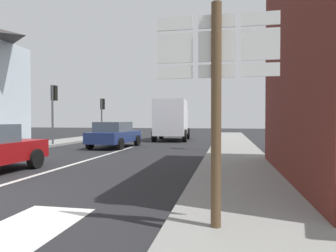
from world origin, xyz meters
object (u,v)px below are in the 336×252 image
at_px(traffic_light_near_left, 54,101).
at_px(sedan_far, 115,134).
at_px(traffic_light_near_right, 216,96).
at_px(delivery_truck, 172,119).
at_px(traffic_light_far_left, 102,109).
at_px(route_sign_post, 216,91).
at_px(traffic_light_far_right, 219,104).

bearing_deg(traffic_light_near_left, sedan_far, -1.97).
distance_m(traffic_light_near_right, traffic_light_near_left, 9.68).
height_order(delivery_truck, traffic_light_far_left, traffic_light_far_left).
xyz_separation_m(sedan_far, route_sign_post, (6.17, -12.32, 1.24)).
distance_m(sedan_far, delivery_truck, 6.74).
bearing_deg(traffic_light_far_right, delivery_truck, -177.26).
xyz_separation_m(sedan_far, traffic_light_far_right, (5.75, 6.48, 2.00)).
relative_size(traffic_light_near_right, traffic_light_near_left, 1.04).
bearing_deg(sedan_far, route_sign_post, -63.39).
xyz_separation_m(sedan_far, delivery_truck, (2.20, 6.31, 0.89)).
bearing_deg(traffic_light_near_right, route_sign_post, -87.93).
distance_m(route_sign_post, traffic_light_far_left, 22.17).
distance_m(traffic_light_near_right, traffic_light_far_right, 7.10).
relative_size(sedan_far, route_sign_post, 1.34).
xyz_separation_m(route_sign_post, traffic_light_far_left, (-10.07, 19.74, 0.47)).
relative_size(traffic_light_near_right, traffic_light_far_right, 1.02).
relative_size(delivery_truck, traffic_light_near_right, 1.35).
bearing_deg(traffic_light_near_right, traffic_light_far_right, 90.00).
bearing_deg(delivery_truck, traffic_light_near_right, -62.88).
bearing_deg(traffic_light_near_left, delivery_truck, 45.37).
xyz_separation_m(delivery_truck, route_sign_post, (3.97, -18.64, 0.35)).
distance_m(sedan_far, traffic_light_far_left, 8.55).
bearing_deg(traffic_light_near_left, route_sign_post, -51.05).
bearing_deg(traffic_light_near_right, traffic_light_near_left, 175.53).
bearing_deg(delivery_truck, traffic_light_far_right, 2.74).
height_order(delivery_truck, traffic_light_far_right, traffic_light_far_right).
relative_size(route_sign_post, traffic_light_far_left, 0.96).
height_order(sedan_far, route_sign_post, route_sign_post).
relative_size(route_sign_post, traffic_light_far_right, 0.86).
bearing_deg(sedan_far, traffic_light_far_right, 48.42).
height_order(traffic_light_near_left, traffic_light_far_left, traffic_light_near_left).
height_order(route_sign_post, traffic_light_far_left, traffic_light_far_left).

